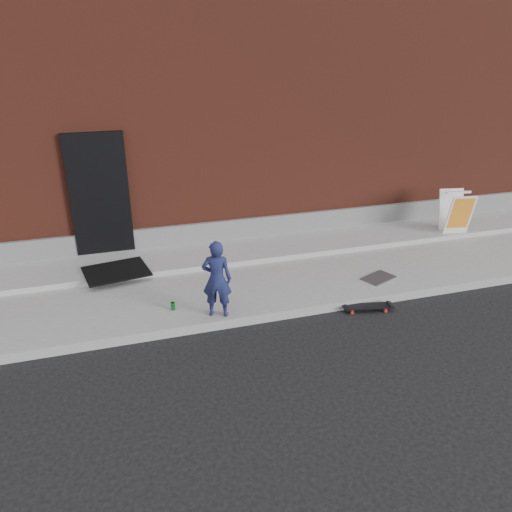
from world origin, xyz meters
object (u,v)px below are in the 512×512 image
object	(u,v)px
child	(217,279)
pizza_sign	(456,212)
soda_can	(173,306)
skateboard	(368,307)

from	to	relation	value
child	pizza_sign	size ratio (longest dim) A/B	1.37
pizza_sign	soda_can	distance (m)	6.34
child	pizza_sign	distance (m)	5.80
skateboard	soda_can	bearing A→B (deg)	167.37
skateboard	pizza_sign	size ratio (longest dim) A/B	0.92
child	soda_can	bearing A→B (deg)	-9.58
child	skateboard	distance (m)	2.49
child	pizza_sign	world-z (taller)	child
pizza_sign	soda_can	xyz separation A→B (m)	(-6.15, -1.43, -0.48)
pizza_sign	soda_can	world-z (taller)	pizza_sign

